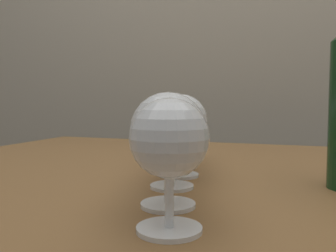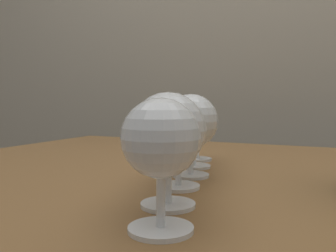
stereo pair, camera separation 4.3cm
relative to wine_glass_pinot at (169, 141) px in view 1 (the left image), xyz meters
name	(u,v)px [view 1 (the left image)]	position (x,y,z in m)	size (l,w,h in m)	color
dining_table	(216,214)	(-0.02, 0.33, -0.17)	(1.31, 0.90, 0.71)	brown
wine_glass_pinot	(169,141)	(0.00, 0.00, 0.00)	(0.08, 0.08, 0.13)	white
wine_glass_chardonnay	(168,132)	(-0.03, 0.08, 0.00)	(0.09, 0.09, 0.14)	white
wine_glass_empty	(172,131)	(-0.05, 0.17, -0.01)	(0.08, 0.08, 0.13)	white
wine_glass_rose	(180,123)	(-0.07, 0.25, 0.00)	(0.09, 0.09, 0.14)	white
wine_glass_white	(180,121)	(-0.09, 0.33, 0.00)	(0.07, 0.07, 0.13)	white
wine_glass_merlot	(181,117)	(-0.12, 0.42, 0.00)	(0.08, 0.08, 0.14)	white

